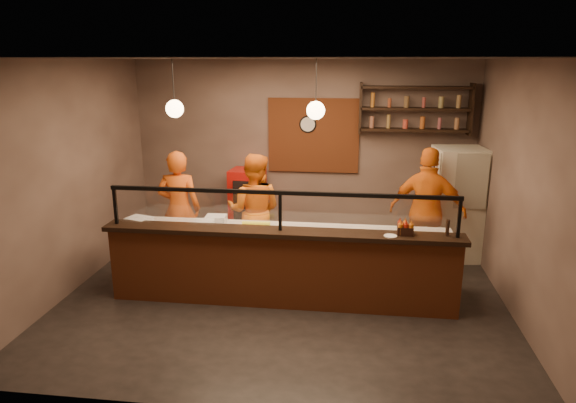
# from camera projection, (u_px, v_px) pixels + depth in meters

# --- Properties ---
(floor) EXTENTS (6.00, 6.00, 0.00)m
(floor) POSITION_uv_depth(u_px,v_px,m) (284.00, 295.00, 7.19)
(floor) COLOR black
(floor) RESTS_ON ground
(ceiling) EXTENTS (6.00, 6.00, 0.00)m
(ceiling) POSITION_uv_depth(u_px,v_px,m) (283.00, 58.00, 6.34)
(ceiling) COLOR #39302C
(ceiling) RESTS_ON wall_back
(wall_back) EXTENTS (6.00, 0.00, 6.00)m
(wall_back) POSITION_uv_depth(u_px,v_px,m) (302.00, 152.00, 9.16)
(wall_back) COLOR #7A6359
(wall_back) RESTS_ON floor
(wall_left) EXTENTS (0.00, 5.00, 5.00)m
(wall_left) POSITION_uv_depth(u_px,v_px,m) (70.00, 178.00, 7.13)
(wall_left) COLOR #7A6359
(wall_left) RESTS_ON floor
(wall_right) EXTENTS (0.00, 5.00, 5.00)m
(wall_right) POSITION_uv_depth(u_px,v_px,m) (521.00, 191.00, 6.40)
(wall_right) COLOR #7A6359
(wall_right) RESTS_ON floor
(wall_front) EXTENTS (6.00, 0.00, 6.00)m
(wall_front) POSITION_uv_depth(u_px,v_px,m) (244.00, 252.00, 4.37)
(wall_front) COLOR #7A6359
(wall_front) RESTS_ON floor
(brick_patch) EXTENTS (1.60, 0.04, 1.30)m
(brick_patch) POSITION_uv_depth(u_px,v_px,m) (313.00, 136.00, 9.02)
(brick_patch) COLOR brown
(brick_patch) RESTS_ON wall_back
(service_counter) EXTENTS (4.60, 0.25, 1.00)m
(service_counter) POSITION_uv_depth(u_px,v_px,m) (280.00, 270.00, 6.77)
(service_counter) COLOR brown
(service_counter) RESTS_ON floor
(counter_ledge) EXTENTS (4.70, 0.37, 0.06)m
(counter_ledge) POSITION_uv_depth(u_px,v_px,m) (280.00, 232.00, 6.63)
(counter_ledge) COLOR black
(counter_ledge) RESTS_ON service_counter
(worktop_cabinet) EXTENTS (4.60, 0.75, 0.85)m
(worktop_cabinet) POSITION_uv_depth(u_px,v_px,m) (285.00, 261.00, 7.27)
(worktop_cabinet) COLOR gray
(worktop_cabinet) RESTS_ON floor
(worktop) EXTENTS (4.60, 0.75, 0.05)m
(worktop) POSITION_uv_depth(u_px,v_px,m) (285.00, 231.00, 7.15)
(worktop) COLOR silver
(worktop) RESTS_ON worktop_cabinet
(sneeze_guard) EXTENTS (4.50, 0.05, 0.52)m
(sneeze_guard) POSITION_uv_depth(u_px,v_px,m) (280.00, 207.00, 6.54)
(sneeze_guard) COLOR white
(sneeze_guard) RESTS_ON counter_ledge
(wall_shelving) EXTENTS (1.84, 0.28, 0.85)m
(wall_shelving) POSITION_uv_depth(u_px,v_px,m) (415.00, 109.00, 8.54)
(wall_shelving) COLOR black
(wall_shelving) RESTS_ON wall_back
(wall_clock) EXTENTS (0.30, 0.04, 0.30)m
(wall_clock) POSITION_uv_depth(u_px,v_px,m) (308.00, 124.00, 8.97)
(wall_clock) COLOR black
(wall_clock) RESTS_ON wall_back
(pendant_left) EXTENTS (0.24, 0.24, 0.77)m
(pendant_left) POSITION_uv_depth(u_px,v_px,m) (175.00, 109.00, 6.89)
(pendant_left) COLOR black
(pendant_left) RESTS_ON ceiling
(pendant_right) EXTENTS (0.24, 0.24, 0.77)m
(pendant_right) POSITION_uv_depth(u_px,v_px,m) (316.00, 110.00, 6.66)
(pendant_right) COLOR black
(pendant_right) RESTS_ON ceiling
(cook_left) EXTENTS (0.71, 0.50, 1.85)m
(cook_left) POSITION_uv_depth(u_px,v_px,m) (179.00, 209.00, 8.06)
(cook_left) COLOR #DC5614
(cook_left) RESTS_ON floor
(cook_mid) EXTENTS (0.91, 0.72, 1.81)m
(cook_mid) POSITION_uv_depth(u_px,v_px,m) (254.00, 211.00, 8.02)
(cook_mid) COLOR orange
(cook_mid) RESTS_ON floor
(cook_right) EXTENTS (1.22, 0.76, 1.94)m
(cook_right) POSITION_uv_depth(u_px,v_px,m) (427.00, 211.00, 7.77)
(cook_right) COLOR orange
(cook_right) RESTS_ON floor
(fridge) EXTENTS (0.84, 0.79, 1.84)m
(fridge) POSITION_uv_depth(u_px,v_px,m) (456.00, 204.00, 8.36)
(fridge) COLOR beige
(fridge) RESTS_ON floor
(red_cooler) EXTENTS (0.62, 0.58, 1.33)m
(red_cooler) POSITION_uv_depth(u_px,v_px,m) (248.00, 206.00, 9.18)
(red_cooler) COLOR #AE110B
(red_cooler) RESTS_ON floor
(pizza_dough) EXTENTS (0.64, 0.64, 0.01)m
(pizza_dough) POSITION_uv_depth(u_px,v_px,m) (363.00, 232.00, 7.01)
(pizza_dough) COLOR beige
(pizza_dough) RESTS_ON worktop
(prep_tub_a) EXTENTS (0.28, 0.24, 0.13)m
(prep_tub_a) POSITION_uv_depth(u_px,v_px,m) (204.00, 225.00, 7.13)
(prep_tub_a) COLOR silver
(prep_tub_a) RESTS_ON worktop
(prep_tub_b) EXTENTS (0.30, 0.24, 0.14)m
(prep_tub_b) POSITION_uv_depth(u_px,v_px,m) (216.00, 220.00, 7.32)
(prep_tub_b) COLOR white
(prep_tub_b) RESTS_ON worktop
(prep_tub_c) EXTENTS (0.39, 0.34, 0.16)m
(prep_tub_c) POSITION_uv_depth(u_px,v_px,m) (139.00, 223.00, 7.17)
(prep_tub_c) COLOR white
(prep_tub_c) RESTS_ON worktop
(rolling_pin) EXTENTS (0.40, 0.10, 0.07)m
(rolling_pin) POSITION_uv_depth(u_px,v_px,m) (256.00, 224.00, 7.30)
(rolling_pin) COLOR #FBFB29
(rolling_pin) RESTS_ON worktop
(condiment_caddy) EXTENTS (0.20, 0.16, 0.11)m
(condiment_caddy) POSITION_uv_depth(u_px,v_px,m) (405.00, 230.00, 6.44)
(condiment_caddy) COLOR black
(condiment_caddy) RESTS_ON counter_ledge
(pepper_mill) EXTENTS (0.05, 0.05, 0.21)m
(pepper_mill) POSITION_uv_depth(u_px,v_px,m) (448.00, 228.00, 6.38)
(pepper_mill) COLOR black
(pepper_mill) RESTS_ON counter_ledge
(small_plate) EXTENTS (0.18, 0.18, 0.01)m
(small_plate) POSITION_uv_depth(u_px,v_px,m) (390.00, 236.00, 6.39)
(small_plate) COLOR silver
(small_plate) RESTS_ON counter_ledge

